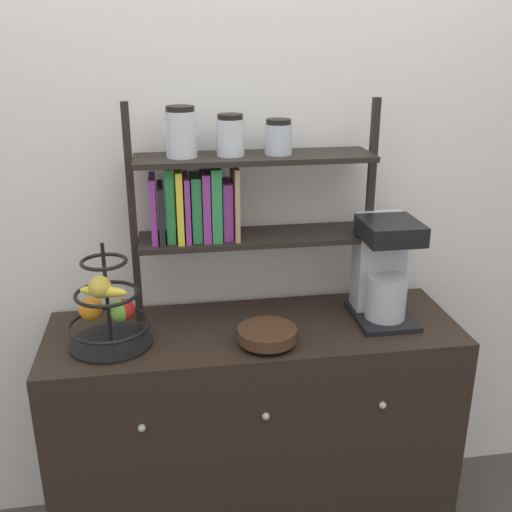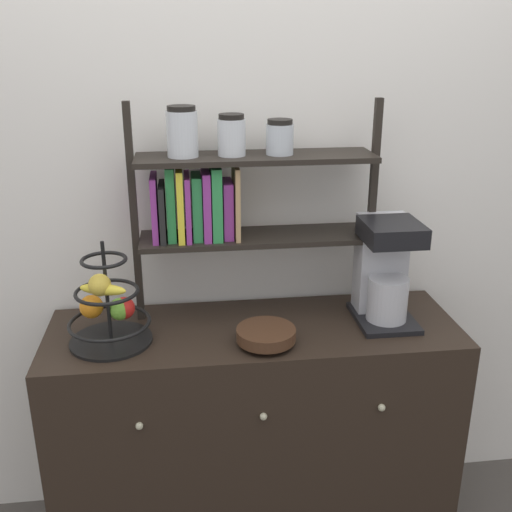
# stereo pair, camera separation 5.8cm
# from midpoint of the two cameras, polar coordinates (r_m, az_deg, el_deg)

# --- Properties ---
(wall_back) EXTENTS (7.00, 0.05, 2.60)m
(wall_back) POSITION_cam_midpoint_polar(r_m,az_deg,el_deg) (2.14, -2.11, 7.00)
(wall_back) COLOR silver
(wall_back) RESTS_ON ground_plane
(sideboard) EXTENTS (1.39, 0.48, 0.86)m
(sideboard) POSITION_cam_midpoint_polar(r_m,az_deg,el_deg) (2.26, -0.93, -16.61)
(sideboard) COLOR black
(sideboard) RESTS_ON ground_plane
(coffee_maker) EXTENTS (0.20, 0.25, 0.36)m
(coffee_maker) POSITION_cam_midpoint_polar(r_m,az_deg,el_deg) (2.09, 11.23, -1.11)
(coffee_maker) COLOR black
(coffee_maker) RESTS_ON sideboard
(fruit_stand) EXTENTS (0.26, 0.26, 0.34)m
(fruit_stand) POSITION_cam_midpoint_polar(r_m,az_deg,el_deg) (1.95, -14.72, -5.09)
(fruit_stand) COLOR black
(fruit_stand) RESTS_ON sideboard
(wooden_bowl) EXTENTS (0.19, 0.19, 0.05)m
(wooden_bowl) POSITION_cam_midpoint_polar(r_m,az_deg,el_deg) (1.92, 0.20, -7.54)
(wooden_bowl) COLOR #422819
(wooden_bowl) RESTS_ON sideboard
(shelf_hutch) EXTENTS (0.83, 0.20, 0.74)m
(shelf_hutch) POSITION_cam_midpoint_polar(r_m,az_deg,el_deg) (1.98, -4.09, 6.28)
(shelf_hutch) COLOR black
(shelf_hutch) RESTS_ON sideboard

